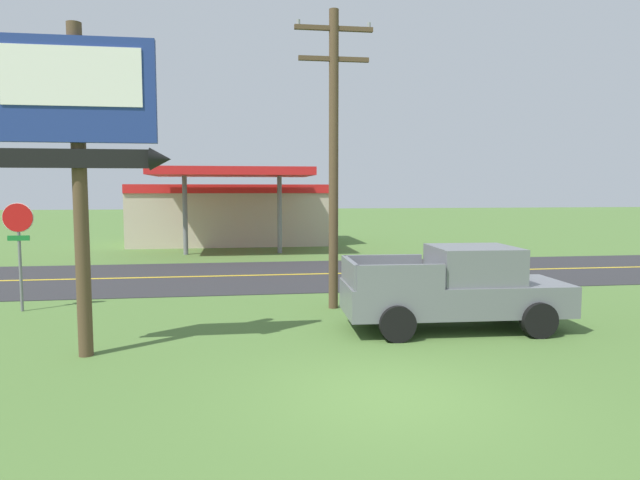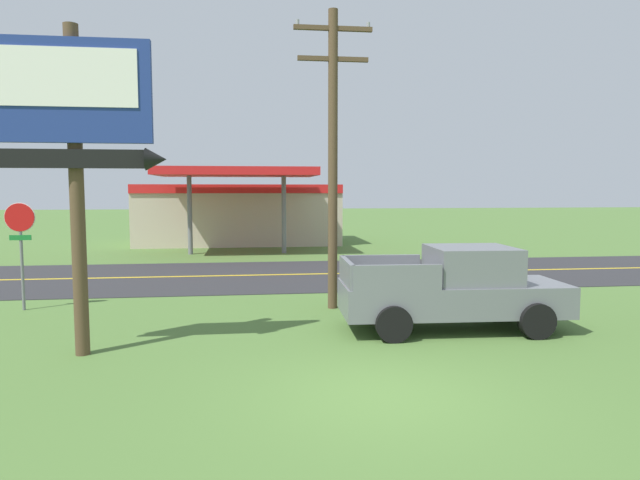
% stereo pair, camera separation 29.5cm
% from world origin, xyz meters
% --- Properties ---
extents(ground_plane, '(180.00, 180.00, 0.00)m').
position_xyz_m(ground_plane, '(0.00, 0.00, 0.00)').
color(ground_plane, '#4C7033').
extents(road_asphalt, '(140.00, 8.00, 0.02)m').
position_xyz_m(road_asphalt, '(0.00, 13.00, 0.01)').
color(road_asphalt, '#2B2B2D').
rests_on(road_asphalt, ground).
extents(road_centre_line, '(126.00, 0.20, 0.01)m').
position_xyz_m(road_centre_line, '(0.00, 13.00, 0.02)').
color(road_centre_line, gold).
rests_on(road_centre_line, road_asphalt).
extents(motel_sign, '(3.26, 0.54, 6.44)m').
position_xyz_m(motel_sign, '(-5.36, 2.86, 4.46)').
color(motel_sign, brown).
rests_on(motel_sign, ground).
extents(stop_sign, '(0.80, 0.08, 2.95)m').
position_xyz_m(stop_sign, '(-8.25, 7.55, 2.03)').
color(stop_sign, slate).
rests_on(stop_sign, ground).
extents(utility_pole, '(2.13, 0.26, 8.10)m').
position_xyz_m(utility_pole, '(0.20, 6.76, 4.37)').
color(utility_pole, brown).
rests_on(utility_pole, ground).
extents(gas_station, '(12.00, 11.50, 4.40)m').
position_xyz_m(gas_station, '(-2.68, 26.32, 1.94)').
color(gas_station, beige).
rests_on(gas_station, ground).
extents(pickup_grey_parked_on_lawn, '(5.27, 2.40, 1.96)m').
position_xyz_m(pickup_grey_parked_on_lawn, '(2.69, 4.02, 0.96)').
color(pickup_grey_parked_on_lawn, slate).
rests_on(pickup_grey_parked_on_lawn, ground).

